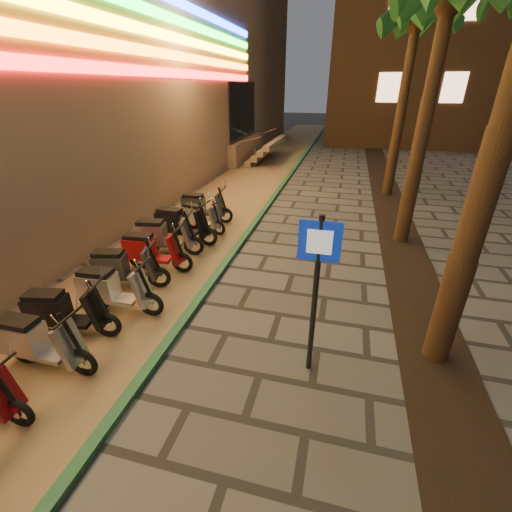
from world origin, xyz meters
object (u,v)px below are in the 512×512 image
(scooter_5, at_px, (36,342))
(scooter_10, at_px, (162,236))
(scooter_8, at_px, (122,267))
(scooter_11, at_px, (179,224))
(scooter_13, at_px, (201,206))
(scooter_9, at_px, (150,250))
(pedestrian_sign, at_px, (317,277))
(scooter_6, at_px, (62,312))
(scooter_12, at_px, (199,217))
(scooter_7, at_px, (111,289))

(scooter_5, distance_m, scooter_10, 4.25)
(scooter_8, bearing_deg, scooter_5, -100.96)
(scooter_11, relative_size, scooter_13, 1.07)
(scooter_11, xyz_separation_m, scooter_13, (-0.06, 1.74, -0.04))
(scooter_9, relative_size, scooter_11, 0.93)
(scooter_11, bearing_deg, scooter_9, -85.98)
(scooter_9, bearing_deg, scooter_11, 87.49)
(scooter_5, distance_m, scooter_8, 2.49)
(pedestrian_sign, bearing_deg, scooter_9, 149.77)
(scooter_11, bearing_deg, scooter_6, -89.82)
(pedestrian_sign, xyz_separation_m, scooter_5, (-4.17, -1.04, -1.19))
(scooter_11, bearing_deg, pedestrian_sign, -41.73)
(scooter_6, xyz_separation_m, scooter_12, (0.38, 5.30, -0.04))
(scooter_7, relative_size, scooter_8, 1.03)
(scooter_7, height_order, scooter_8, scooter_7)
(scooter_9, distance_m, scooter_12, 2.68)
(scooter_6, xyz_separation_m, scooter_10, (0.08, 3.48, 0.04))
(scooter_9, xyz_separation_m, scooter_13, (-0.11, 3.45, 0.00))
(scooter_8, bearing_deg, scooter_13, 75.31)
(pedestrian_sign, bearing_deg, scooter_8, 160.81)
(scooter_5, xyz_separation_m, scooter_8, (-0.14, 2.49, 0.00))
(scooter_6, relative_size, scooter_7, 0.97)
(scooter_5, xyz_separation_m, scooter_10, (-0.12, 4.24, 0.04))
(scooter_10, height_order, scooter_11, scooter_11)
(scooter_7, bearing_deg, scooter_11, 89.58)
(scooter_10, bearing_deg, scooter_9, -91.49)
(scooter_6, relative_size, scooter_11, 0.91)
(scooter_11, relative_size, scooter_12, 1.21)
(scooter_11, bearing_deg, scooter_8, -89.94)
(scooter_9, bearing_deg, scooter_12, 82.61)
(scooter_5, distance_m, scooter_11, 5.12)
(pedestrian_sign, relative_size, scooter_8, 1.57)
(scooter_7, bearing_deg, scooter_13, 89.11)
(pedestrian_sign, distance_m, scooter_7, 4.19)
(scooter_7, relative_size, scooter_12, 1.13)
(scooter_8, bearing_deg, scooter_11, 73.50)
(scooter_8, relative_size, scooter_12, 1.11)
(scooter_5, relative_size, scooter_9, 0.96)
(scooter_10, bearing_deg, pedestrian_sign, -47.70)
(scooter_5, xyz_separation_m, scooter_7, (0.19, 1.63, 0.02))
(scooter_5, xyz_separation_m, scooter_12, (0.18, 6.07, -0.04))
(scooter_6, height_order, scooter_13, scooter_13)
(pedestrian_sign, height_order, scooter_6, pedestrian_sign)
(pedestrian_sign, bearing_deg, scooter_7, 171.03)
(scooter_9, bearing_deg, scooter_5, -94.42)
(scooter_6, relative_size, scooter_9, 0.97)
(scooter_8, height_order, scooter_10, scooter_10)
(pedestrian_sign, height_order, scooter_11, pedestrian_sign)
(scooter_8, bearing_deg, scooter_7, -83.29)
(scooter_9, xyz_separation_m, scooter_12, (0.16, 2.67, -0.06))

